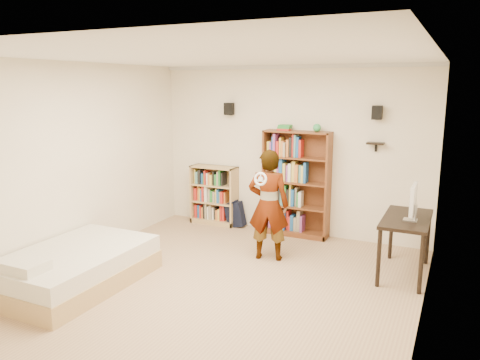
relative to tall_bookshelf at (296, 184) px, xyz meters
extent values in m
cube|color=tan|center=(-0.17, -2.34, -0.84)|extent=(4.50, 5.00, 0.01)
cube|color=white|center=(-0.17, 0.16, 0.51)|extent=(4.50, 0.02, 2.70)
cube|color=white|center=(-0.17, -4.84, 0.51)|extent=(4.50, 0.02, 2.70)
cube|color=white|center=(-2.42, -2.34, 0.51)|extent=(0.02, 5.00, 2.70)
cube|color=white|center=(2.08, -2.34, 0.51)|extent=(0.02, 5.00, 2.70)
cube|color=white|center=(-0.17, -2.34, 1.86)|extent=(4.50, 5.00, 0.02)
cube|color=silver|center=(-0.17, 0.13, 1.83)|extent=(4.50, 0.06, 0.06)
cube|color=silver|center=(-0.17, -4.81, 1.83)|extent=(4.50, 0.06, 0.06)
cube|color=silver|center=(-2.39, -2.34, 1.83)|extent=(0.06, 5.00, 0.06)
cube|color=silver|center=(2.05, -2.34, 1.83)|extent=(0.06, 5.00, 0.06)
cube|color=black|center=(-1.22, 0.06, 1.16)|extent=(0.14, 0.12, 0.20)
cube|color=black|center=(1.18, 0.06, 1.16)|extent=(0.14, 0.12, 0.20)
cube|color=black|center=(1.18, 0.07, 0.71)|extent=(0.25, 0.16, 0.02)
imported|color=black|center=(0.00, -1.16, -0.07)|extent=(0.64, 0.49, 1.55)
torus|color=silver|center=(0.00, -1.45, 0.35)|extent=(0.18, 0.07, 0.18)
camera|label=1|loc=(2.32, -6.95, 1.56)|focal=35.00mm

